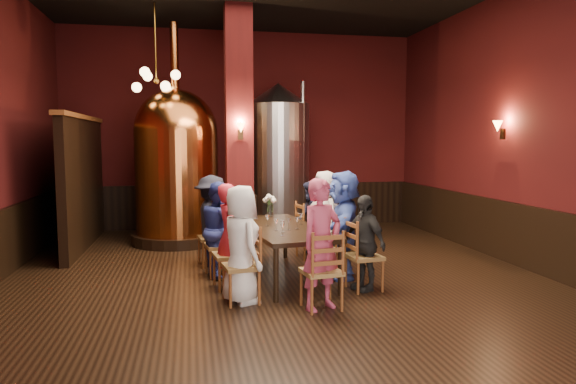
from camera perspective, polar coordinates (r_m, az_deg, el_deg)
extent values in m
plane|color=black|center=(7.33, -0.87, -10.18)|extent=(10.00, 10.00, 0.00)
cube|color=#4A0F10|center=(12.01, -5.03, 6.84)|extent=(8.00, 0.02, 4.50)
cube|color=#4A0F10|center=(2.31, 21.42, 11.34)|extent=(8.00, 0.02, 4.50)
cube|color=#4A0F10|center=(8.69, 26.27, 6.72)|extent=(0.02, 10.00, 4.50)
cube|color=black|center=(8.79, 25.56, -4.73)|extent=(0.08, 9.90, 1.00)
cube|color=black|center=(12.06, -4.94, -1.49)|extent=(7.90, 0.08, 1.00)
cube|color=#4A0F10|center=(9.79, -5.48, 7.10)|extent=(0.58, 0.58, 4.50)
cube|color=black|center=(10.37, -21.80, 0.83)|extent=(0.22, 3.50, 2.40)
cube|color=black|center=(7.57, -0.74, -4.08)|extent=(1.32, 2.51, 0.06)
cylinder|color=black|center=(6.46, -1.34, -9.21)|extent=(0.07, 0.07, 0.69)
cylinder|color=black|center=(6.77, 5.87, -8.55)|extent=(0.07, 0.07, 0.69)
cylinder|color=black|center=(8.61, -5.89, -5.46)|extent=(0.07, 0.07, 0.69)
cylinder|color=black|center=(8.84, -0.30, -5.13)|extent=(0.07, 0.07, 0.69)
imported|color=white|center=(6.40, -5.25, -5.81)|extent=(0.68, 0.83, 1.46)
imported|color=red|center=(7.04, -6.52, -4.89)|extent=(0.43, 0.58, 1.43)
imported|color=navy|center=(7.68, -7.56, -4.09)|extent=(0.45, 0.73, 1.41)
imported|color=black|center=(8.33, -8.46, -3.17)|extent=(0.57, 0.96, 1.46)
imported|color=black|center=(7.00, 8.49, -5.58)|extent=(0.57, 0.82, 1.29)
imported|color=#3A54B0|center=(7.56, 6.18, -3.59)|extent=(0.79, 1.53, 1.58)
imported|color=#B4A69F|center=(8.16, 4.24, -3.03)|extent=(0.60, 0.82, 1.54)
imported|color=#1B1D36|center=(8.79, 2.53, -3.06)|extent=(0.37, 0.67, 1.34)
imported|color=#B33B5B|center=(6.13, 3.75, -5.82)|extent=(0.68, 0.59, 1.57)
cylinder|color=black|center=(10.47, -12.10, -4.92)|extent=(1.80, 1.80, 0.20)
cylinder|color=#B35D29|center=(10.32, -12.22, 1.10)|extent=(1.82, 1.82, 2.00)
sphere|color=#B35D29|center=(10.29, -12.34, 6.67)|extent=(1.60, 1.60, 1.60)
cylinder|color=#B35D29|center=(10.41, -12.51, 14.40)|extent=(0.16, 0.16, 1.30)
cylinder|color=#B2B2B7|center=(11.18, -1.09, 2.57)|extent=(1.52, 1.52, 2.79)
cone|color=#B2B2B7|center=(11.21, -1.10, 10.86)|extent=(1.34, 1.34, 0.45)
cylinder|color=#B2B2B7|center=(10.81, 1.65, 3.94)|extent=(0.09, 0.09, 3.12)
cylinder|color=white|center=(8.53, -2.00, -2.09)|extent=(0.11, 0.11, 0.20)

